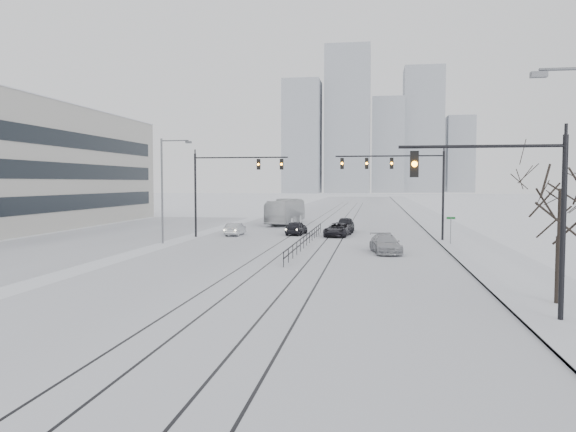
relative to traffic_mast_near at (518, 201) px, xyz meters
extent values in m
plane|color=white|center=(-10.79, -6.00, -4.56)|extent=(500.00, 500.00, 0.00)
cube|color=silver|center=(-10.79, 54.00, -4.55)|extent=(22.00, 260.00, 0.02)
cube|color=silver|center=(2.71, 54.00, -4.48)|extent=(5.00, 260.00, 0.16)
cube|color=gray|center=(0.26, 54.00, -4.50)|extent=(0.10, 260.00, 0.12)
cube|color=silver|center=(-30.79, 29.00, -4.55)|extent=(14.00, 60.00, 0.03)
cube|color=black|center=(-13.39, 34.00, -4.54)|extent=(0.10, 180.00, 0.01)
cube|color=black|center=(-11.99, 34.00, -4.54)|extent=(0.10, 180.00, 0.01)
cube|color=black|center=(-9.59, 34.00, -4.54)|extent=(0.10, 180.00, 0.01)
cube|color=black|center=(-8.19, 34.00, -4.54)|extent=(0.10, 180.00, 0.01)
cube|color=black|center=(-38.77, 29.00, 2.44)|extent=(0.08, 58.00, 12.00)
cube|color=#959AA3|center=(-40.79, 254.00, 22.94)|extent=(18.00, 18.00, 55.00)
cube|color=#959AA3|center=(-18.79, 262.00, 31.44)|extent=(22.00, 22.00, 72.00)
cube|color=#959AA3|center=(1.21, 270.00, 19.44)|extent=(16.00, 16.00, 48.00)
cube|color=#959AA3|center=(19.21, 278.00, 27.44)|extent=(20.00, 20.00, 64.00)
cube|color=#959AA3|center=(39.21, 286.00, 15.44)|extent=(14.00, 14.00, 40.00)
cylinder|color=black|center=(1.61, 0.00, -1.06)|extent=(0.20, 0.20, 7.00)
cylinder|color=black|center=(-1.39, 0.00, 2.04)|extent=(6.00, 0.12, 0.12)
cube|color=black|center=(-3.79, 0.00, 1.39)|extent=(0.32, 0.24, 1.00)
sphere|color=orange|center=(-3.79, -0.14, 1.39)|extent=(0.22, 0.22, 0.22)
cylinder|color=black|center=(0.71, 29.00, -0.56)|extent=(0.20, 0.20, 8.00)
cylinder|color=black|center=(-4.04, 29.00, 3.04)|extent=(9.50, 0.12, 0.12)
cube|color=black|center=(-8.19, 29.00, 2.39)|extent=(0.32, 0.24, 1.00)
sphere|color=orange|center=(-8.19, 28.86, 2.39)|extent=(0.22, 0.22, 0.22)
cube|color=black|center=(-5.99, 29.00, 2.39)|extent=(0.32, 0.24, 1.00)
sphere|color=orange|center=(-5.99, 28.86, 2.39)|extent=(0.22, 0.22, 0.22)
cube|color=black|center=(-3.79, 29.00, 2.39)|extent=(0.32, 0.24, 1.00)
sphere|color=orange|center=(-3.79, 28.86, 2.39)|extent=(0.22, 0.22, 0.22)
cylinder|color=black|center=(-22.29, 30.00, -0.56)|extent=(0.20, 0.20, 8.00)
cylinder|color=black|center=(-17.79, 30.00, 3.04)|extent=(9.00, 0.12, 0.12)
cube|color=black|center=(-13.89, 30.00, 2.39)|extent=(0.32, 0.24, 1.00)
sphere|color=orange|center=(-13.89, 29.86, 2.39)|extent=(0.22, 0.22, 0.22)
cube|color=black|center=(-16.09, 30.00, 2.39)|extent=(0.32, 0.24, 1.00)
sphere|color=orange|center=(-16.09, 29.86, 2.39)|extent=(0.22, 0.22, 0.22)
cube|color=#595B60|center=(-0.19, -3.00, 4.09)|extent=(0.50, 0.25, 0.18)
cylinder|color=#595B60|center=(-23.29, 24.00, -0.06)|extent=(0.16, 0.16, 9.00)
cylinder|color=#595B60|center=(-22.09, 24.00, 4.24)|extent=(2.40, 0.10, 0.10)
cube|color=#595B60|center=(-20.89, 24.00, 4.09)|extent=(0.50, 0.25, 0.18)
cylinder|color=black|center=(2.41, 3.00, -3.06)|extent=(0.26, 0.26, 3.00)
cylinder|color=black|center=(2.41, 3.00, -0.81)|extent=(0.18, 0.18, 2.50)
cube|color=black|center=(-10.79, 24.00, -3.61)|extent=(0.06, 24.00, 0.06)
cube|color=black|center=(-10.79, 24.00, -4.01)|extent=(0.06, 24.00, 0.06)
cylinder|color=#595B60|center=(1.01, 26.00, -3.36)|extent=(0.06, 0.06, 2.40)
cube|color=#0C4C19|center=(1.01, 26.00, -2.26)|extent=(0.70, 0.04, 0.18)
imported|color=black|center=(-12.98, 33.56, -3.87)|extent=(2.02, 4.21, 1.39)
imported|color=#B7BABF|center=(-18.87, 31.92, -3.93)|extent=(1.36, 3.83, 1.26)
imported|color=black|center=(-8.79, 32.43, -3.92)|extent=(2.71, 4.88, 1.29)
imported|color=#A3A5AA|center=(-4.43, 20.05, -3.88)|extent=(2.64, 4.95, 1.36)
imported|color=black|center=(-8.30, 37.46, -3.79)|extent=(1.84, 4.56, 1.55)
imported|color=silver|center=(-16.25, 47.32, -2.99)|extent=(3.46, 11.42, 3.14)
camera|label=1|loc=(-5.28, -21.89, 0.70)|focal=35.00mm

